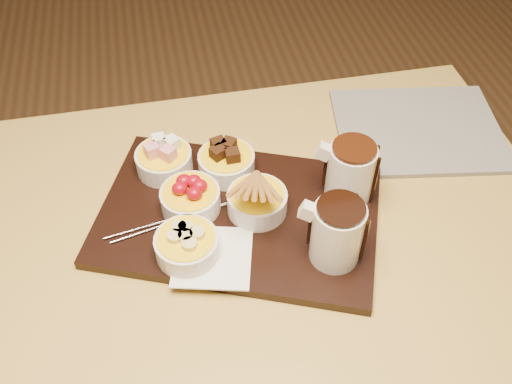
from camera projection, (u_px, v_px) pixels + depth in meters
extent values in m
cube|color=gold|center=(213.00, 256.00, 0.94)|extent=(1.20, 0.80, 0.04)
cylinder|color=gold|center=(403.00, 205.00, 1.51)|extent=(0.06, 0.06, 0.71)
cube|color=black|center=(239.00, 215.00, 0.96)|extent=(0.54, 0.45, 0.02)
cube|color=white|center=(213.00, 257.00, 0.89)|extent=(0.15, 0.15, 0.00)
cylinder|color=silver|center=(164.00, 161.00, 1.01)|extent=(0.10, 0.10, 0.04)
cylinder|color=silver|center=(227.00, 163.00, 1.01)|extent=(0.10, 0.10, 0.04)
cylinder|color=silver|center=(191.00, 200.00, 0.95)|extent=(0.10, 0.10, 0.04)
cylinder|color=silver|center=(257.00, 202.00, 0.94)|extent=(0.10, 0.10, 0.04)
cylinder|color=silver|center=(187.00, 246.00, 0.88)|extent=(0.10, 0.10, 0.04)
cylinder|color=silver|center=(337.00, 233.00, 0.85)|extent=(0.10, 0.10, 0.11)
cylinder|color=silver|center=(350.00, 174.00, 0.94)|extent=(0.10, 0.10, 0.11)
cube|color=beige|center=(418.00, 129.00, 1.12)|extent=(0.35, 0.30, 0.01)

